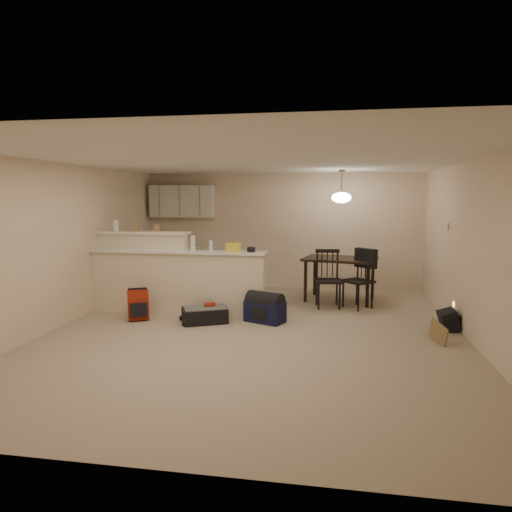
% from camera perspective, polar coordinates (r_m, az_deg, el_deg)
% --- Properties ---
extents(room, '(7.00, 7.02, 2.50)m').
position_cam_1_polar(room, '(6.56, -0.14, 0.96)').
color(room, tan).
rests_on(room, ground).
extents(breakfast_bar, '(3.08, 0.58, 1.39)m').
position_cam_1_polar(breakfast_bar, '(8.06, -11.39, -2.63)').
color(breakfast_bar, beige).
rests_on(breakfast_bar, ground).
extents(upper_cabinets, '(1.40, 0.34, 0.70)m').
position_cam_1_polar(upper_cabinets, '(10.29, -9.23, 6.75)').
color(upper_cabinets, white).
rests_on(upper_cabinets, room).
extents(kitchen_counter, '(1.80, 0.60, 0.90)m').
position_cam_1_polar(kitchen_counter, '(10.22, -8.24, -1.39)').
color(kitchen_counter, white).
rests_on(kitchen_counter, ground).
extents(thermostat, '(0.02, 0.12, 0.12)m').
position_cam_1_polar(thermostat, '(8.22, 22.83, 3.40)').
color(thermostat, beige).
rests_on(thermostat, room).
extents(jar, '(0.10, 0.10, 0.20)m').
position_cam_1_polar(jar, '(8.46, -17.13, 3.67)').
color(jar, silver).
rests_on(jar, breakfast_bar).
extents(cereal_box, '(0.10, 0.07, 0.16)m').
position_cam_1_polar(cereal_box, '(8.30, -14.81, 3.55)').
color(cereal_box, '#94764C').
rests_on(cereal_box, breakfast_bar).
extents(small_box, '(0.08, 0.06, 0.12)m').
position_cam_1_polar(small_box, '(8.15, -12.32, 3.42)').
color(small_box, '#94764C').
rests_on(small_box, breakfast_bar).
extents(bottle_a, '(0.07, 0.07, 0.26)m').
position_cam_1_polar(bottle_a, '(7.72, -7.89, 1.60)').
color(bottle_a, silver).
rests_on(bottle_a, breakfast_bar).
extents(bottle_b, '(0.06, 0.06, 0.18)m').
position_cam_1_polar(bottle_b, '(7.64, -5.66, 1.28)').
color(bottle_b, silver).
rests_on(bottle_b, breakfast_bar).
extents(bag_lump, '(0.22, 0.18, 0.14)m').
position_cam_1_polar(bag_lump, '(7.55, -2.85, 1.08)').
color(bag_lump, '#94764C').
rests_on(bag_lump, breakfast_bar).
extents(pouch, '(0.12, 0.10, 0.08)m').
position_cam_1_polar(pouch, '(7.49, -0.59, 0.81)').
color(pouch, '#94764C').
rests_on(pouch, breakfast_bar).
extents(extra_item_x, '(0.06, 0.06, 0.21)m').
position_cam_1_polar(extra_item_x, '(7.73, -7.98, 1.41)').
color(extra_item_x, silver).
rests_on(extra_item_x, breakfast_bar).
extents(dining_table, '(1.49, 1.15, 0.83)m').
position_cam_1_polar(dining_table, '(8.87, 10.44, -0.89)').
color(dining_table, black).
rests_on(dining_table, ground).
extents(pendant_lamp, '(0.36, 0.36, 0.62)m').
position_cam_1_polar(pendant_lamp, '(8.79, 10.63, 7.25)').
color(pendant_lamp, brown).
rests_on(pendant_lamp, room).
extents(dining_chair_near, '(0.51, 0.49, 1.05)m').
position_cam_1_polar(dining_chair_near, '(8.32, 9.02, -2.87)').
color(dining_chair_near, black).
rests_on(dining_chair_near, ground).
extents(dining_chair_far, '(0.63, 0.63, 1.05)m').
position_cam_1_polar(dining_chair_far, '(8.38, 12.63, -2.87)').
color(dining_chair_far, black).
rests_on(dining_chair_far, ground).
extents(suitcase, '(0.81, 0.70, 0.23)m').
position_cam_1_polar(suitcase, '(7.37, -6.43, -7.36)').
color(suitcase, black).
rests_on(suitcase, ground).
extents(red_backpack, '(0.38, 0.33, 0.49)m').
position_cam_1_polar(red_backpack, '(7.70, -14.52, -5.95)').
color(red_backpack, '#9D2311').
rests_on(red_backpack, ground).
extents(navy_duffel, '(0.70, 0.55, 0.33)m').
position_cam_1_polar(navy_duffel, '(7.34, 1.12, -6.96)').
color(navy_duffel, '#121439').
rests_on(navy_duffel, ground).
extents(black_daypack, '(0.24, 0.34, 0.30)m').
position_cam_1_polar(black_daypack, '(7.48, 22.96, -7.41)').
color(black_daypack, black).
rests_on(black_daypack, ground).
extents(cardboard_sheet, '(0.15, 0.36, 0.29)m').
position_cam_1_polar(cardboard_sheet, '(6.76, 21.84, -8.95)').
color(cardboard_sheet, '#94764C').
rests_on(cardboard_sheet, ground).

